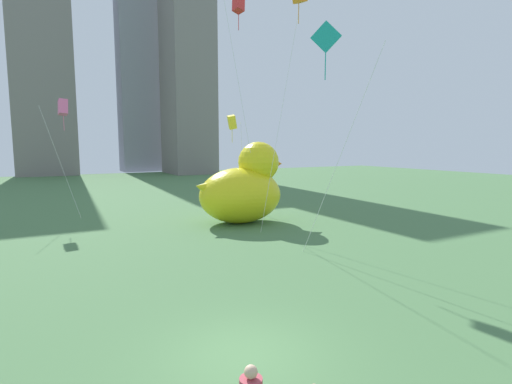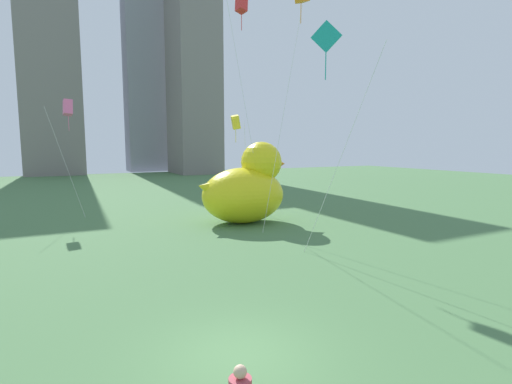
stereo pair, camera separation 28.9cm
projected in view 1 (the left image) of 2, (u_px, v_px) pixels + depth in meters
The scene contains 7 objects.
ground_plane at pixel (244, 356), 9.76m from camera, with size 140.00×140.00×0.00m, color #4A7545.
giant_inflatable_duck at pixel (244, 188), 26.51m from camera, with size 6.66×4.28×5.52m.
city_skyline at pixel (77, 71), 70.29m from camera, with size 57.13×20.67×41.59m.
kite_red at pixel (239, 5), 25.62m from camera, with size 2.56×2.03×15.21m.
kite_teal at pixel (327, 48), 15.89m from camera, with size 2.98×3.32×10.27m.
kite_yellow at pixel (232, 123), 32.57m from camera, with size 1.69×1.66×7.87m.
kite_pink at pixel (63, 108), 28.42m from camera, with size 2.29×2.02×8.68m.
Camera 1 is at (-4.08, -8.25, 5.25)m, focal length 27.29 mm.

